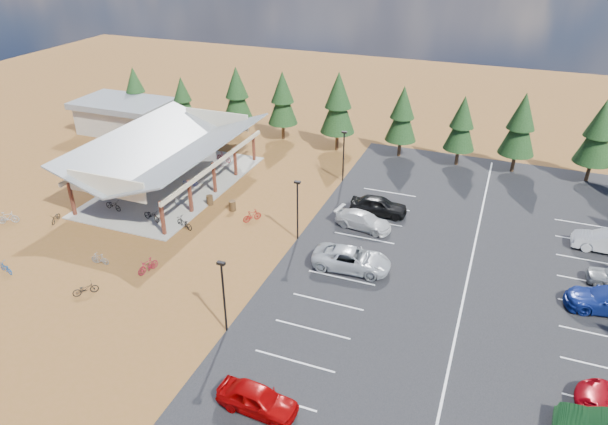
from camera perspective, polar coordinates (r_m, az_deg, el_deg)
The scene contains 40 objects.
ground at distance 44.30m, azimuth -7.66°, elevation -2.78°, with size 140.00×140.00×0.00m, color brown.
asphalt_lot at distance 42.46m, azimuth 17.10°, elevation -5.38°, with size 27.00×44.00×0.04m, color black.
concrete_pad at distance 54.34m, azimuth -13.51°, elevation 2.85°, with size 10.60×18.60×0.10m, color gray.
bike_pavilion at distance 52.88m, azimuth -13.97°, elevation 6.54°, with size 11.65×19.40×4.97m.
outbuilding at distance 69.84m, azimuth -18.41°, elevation 9.65°, with size 11.00×7.00×3.90m.
lamp_post_0 at distance 33.35m, azimuth -8.47°, elevation -8.28°, with size 0.50×0.25×5.14m.
lamp_post_1 at distance 42.50m, azimuth -0.69°, elevation 0.67°, with size 0.50×0.25×5.14m.
lamp_post_2 at distance 52.80m, azimuth 4.19°, elevation 6.30°, with size 0.50×0.25×5.14m.
trash_bin_0 at distance 49.73m, azimuth -9.89°, elevation 1.29°, with size 0.60×0.60×0.90m, color #432E18.
trash_bin_1 at distance 48.45m, azimuth -7.54°, elevation 0.72°, with size 0.60×0.60×0.90m, color #432E18.
pine_0 at distance 72.26m, azimuth -17.34°, elevation 12.31°, with size 3.03×3.03×7.06m.
pine_1 at distance 67.90m, azimuth -12.67°, elevation 11.66°, with size 2.83×2.83×6.59m.
pine_2 at distance 65.10m, azimuth -7.07°, elevation 12.31°, with size 3.51×3.51×8.17m.
pine_3 at distance 63.24m, azimuth -2.27°, elevation 11.91°, with size 3.42×3.42×7.97m.
pine_4 at distance 59.76m, azimuth 3.61°, elevation 11.41°, with size 3.78×3.78×8.81m.
pine_5 at distance 59.00m, azimuth 10.31°, elevation 10.15°, with size 3.35×3.35×7.80m.
pine_6 at distance 58.16m, azimuth 16.28°, elevation 8.98°, with size 3.19×3.19×7.44m.
pine_7 at distance 58.10m, azimuth 21.86°, elevation 8.59°, with size 3.55×3.55×8.27m.
pine_8 at distance 58.90m, azimuth 28.62°, elevation 7.41°, with size 3.57×3.57×8.31m.
bike_0 at distance 50.77m, azimuth -19.45°, elevation 0.74°, with size 0.62×1.78×0.94m, color black.
bike_1 at distance 52.52m, azimuth -17.20°, elevation 2.03°, with size 0.43×1.51×0.91m, color #989CA0.
bike_2 at distance 55.76m, azimuth -14.85°, elevation 3.87°, with size 0.55×1.57×0.83m, color navy.
bike_3 at distance 61.48m, azimuth -12.76°, elevation 6.51°, with size 0.45×1.61×0.97m, color maroon.
bike_4 at distance 47.92m, azimuth -15.74°, elevation -0.30°, with size 0.66×1.90×1.00m, color black.
bike_5 at distance 50.32m, azimuth -13.60°, elevation 1.38°, with size 0.44×1.57×0.94m, color #9C9FA6.
bike_6 at distance 53.50m, azimuth -11.91°, elevation 3.15°, with size 0.53×1.51×0.80m, color navy.
bike_7 at distance 58.37m, azimuth -8.44°, elevation 5.80°, with size 0.52×1.83×1.10m, color maroon.
bike_8 at distance 50.81m, azimuth -24.67°, elevation -0.50°, with size 0.54×1.53×0.81m, color black.
bike_9 at distance 52.34m, azimuth -28.72°, elevation -0.49°, with size 0.50×1.77×1.06m, color gray.
bike_10 at distance 45.27m, azimuth -28.90°, elevation -5.12°, with size 0.54×1.56×0.82m, color #104890.
bike_11 at distance 41.30m, azimuth -16.12°, elevation -5.39°, with size 0.51×1.80×1.08m, color maroon.
bike_12 at distance 40.41m, azimuth -22.02°, elevation -7.45°, with size 0.60×1.72×0.90m, color black.
bike_13 at distance 43.40m, azimuth -20.69°, elevation -4.57°, with size 0.42×1.49×0.89m, color gray.
bike_15 at distance 46.46m, azimuth -5.49°, elevation -0.34°, with size 0.49×1.72×1.03m, color #940B0C.
bike_16 at distance 46.29m, azimuth -12.49°, elevation -1.09°, with size 0.65×1.86×0.98m, color black.
car_0 at distance 29.86m, azimuth -4.92°, elevation -18.97°, with size 1.76×4.38×1.49m, color #900304.
car_2 at distance 40.02m, azimuth 5.05°, elevation -4.90°, with size 2.65×5.75×1.60m, color #AFB4B8.
car_3 at distance 45.34m, azimuth 6.26°, elevation -0.84°, with size 1.95×4.81×1.39m, color silver.
car_4 at distance 47.58m, azimuth 7.86°, elevation 0.74°, with size 1.98×4.92×1.68m, color black.
car_9 at distance 48.02m, azimuth 29.32°, elevation -2.69°, with size 1.76×5.04×1.66m, color white.
Camera 1 is at (19.12, -32.91, 22.67)m, focal length 32.00 mm.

